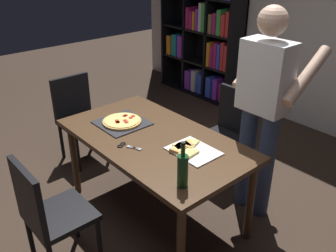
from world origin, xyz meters
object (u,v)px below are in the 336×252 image
dining_table (154,146)px  kitchen_scissors (126,146)px  chair_left_end (78,114)px  bookshelf (205,32)px  chair_far_side (228,129)px  wine_bottle (183,170)px  chair_near_camera (47,211)px  pepperoni_pizza_on_tray (122,122)px  person_serving_pizza (264,104)px

dining_table → kitchen_scissors: (-0.02, -0.25, 0.08)m
chair_left_end → kitchen_scissors: (1.26, -0.25, 0.24)m
dining_table → bookshelf: 2.95m
chair_far_side → wine_bottle: wine_bottle is taller
dining_table → chair_near_camera: chair_near_camera is taller
chair_near_camera → chair_far_side: size_ratio=1.00×
chair_left_end → wine_bottle: (1.91, -0.27, 0.36)m
pepperoni_pizza_on_tray → wine_bottle: 1.02m
chair_far_side → kitchen_scissors: chair_far_side is taller
dining_table → chair_far_side: bearing=90.0°
bookshelf → wine_bottle: 3.54m
chair_far_side → chair_left_end: 1.58m
dining_table → bookshelf: size_ratio=0.82×
chair_far_side → bookshelf: bearing=140.1°
person_serving_pizza → wine_bottle: bearing=-82.8°
wine_bottle → dining_table: bearing=156.4°
pepperoni_pizza_on_tray → wine_bottle: wine_bottle is taller
pepperoni_pizza_on_tray → kitchen_scissors: (0.35, -0.20, -0.01)m
chair_near_camera → chair_left_end: (-1.28, 0.93, 0.00)m
chair_far_side → person_serving_pizza: size_ratio=0.51×
bookshelf → pepperoni_pizza_on_tray: size_ratio=5.00×
chair_far_side → dining_table: bearing=-90.0°
chair_left_end → wine_bottle: 1.96m
chair_left_end → dining_table: bearing=0.0°
dining_table → bookshelf: bookshelf is taller
person_serving_pizza → chair_far_side: bearing=156.3°
chair_near_camera → bookshelf: size_ratio=0.46×
chair_near_camera → chair_left_end: size_ratio=1.00×
chair_near_camera → dining_table: bearing=90.0°
chair_near_camera → wine_bottle: 0.97m
chair_left_end → pepperoni_pizza_on_tray: chair_left_end is taller
dining_table → kitchen_scissors: 0.27m
person_serving_pizza → wine_bottle: (0.12, -0.98, -0.13)m
chair_near_camera → kitchen_scissors: chair_near_camera is taller
chair_near_camera → kitchen_scissors: 0.72m
chair_far_side → person_serving_pizza: 0.73m
person_serving_pizza → dining_table: bearing=-125.2°
bookshelf → pepperoni_pizza_on_tray: bookshelf is taller
chair_near_camera → bookshelf: 3.76m
chair_far_side → bookshelf: size_ratio=0.46×
chair_left_end → wine_bottle: bearing=-8.1°
bookshelf → person_serving_pizza: (2.23, -1.67, 0.04)m
dining_table → chair_far_side: chair_far_side is taller
pepperoni_pizza_on_tray → bookshelf: bearing=119.3°
chair_near_camera → kitchen_scissors: size_ratio=4.57×
chair_far_side → kitchen_scissors: 1.21m
dining_table → wine_bottle: size_ratio=5.05×
bookshelf → kitchen_scissors: size_ratio=9.90×
person_serving_pizza → pepperoni_pizza_on_tray: 1.18m
person_serving_pizza → pepperoni_pizza_on_tray: (-0.87, -0.76, -0.23)m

